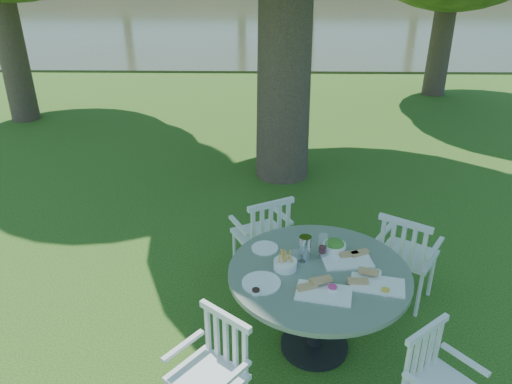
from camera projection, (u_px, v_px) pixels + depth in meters
ground at (256, 276)px, 5.07m from camera, size 140.00×140.00×0.00m
table at (318, 286)px, 3.89m from camera, size 1.41×1.41×0.77m
chair_ne at (405, 253)px, 4.45m from camera, size 0.63×0.62×0.93m
chair_nw at (265, 233)px, 4.77m from camera, size 0.62×0.60×0.92m
chair_sw at (216, 364)px, 3.32m from camera, size 0.60×0.59×0.86m
chair_se at (433, 376)px, 3.26m from camera, size 0.57×0.56×0.82m
tableware at (316, 263)px, 3.85m from camera, size 1.21×0.86×0.21m
river at (265, 11)px, 25.69m from camera, size 100.00×28.00×0.12m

